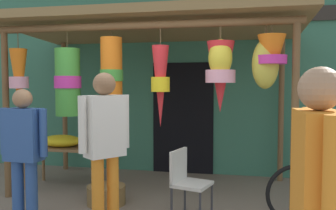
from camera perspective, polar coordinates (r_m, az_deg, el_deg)
shop_facade at (r=6.72m, az=1.88°, el=8.67°), size 10.03×0.29×4.49m
market_stall_canopy at (r=5.32m, az=-2.13°, el=9.56°), size 4.41×2.21×2.62m
display_table at (r=5.94m, az=-15.42°, el=-6.89°), size 1.28×0.62×0.65m
flower_heap_on_table at (r=5.88m, az=-16.31°, el=-5.41°), size 0.63×0.44×0.18m
folding_chair at (r=4.42m, az=2.88°, el=-11.41°), size 0.50×0.50×0.84m
wicker_basket_by_table at (r=5.12m, az=-9.67°, el=-13.73°), size 0.52×0.52×0.25m
vendor_in_orange at (r=4.36m, az=-21.71°, el=-6.21°), size 0.59×0.25×1.57m
customer_foreground at (r=3.90m, az=-9.88°, el=-5.41°), size 0.42×0.48×1.75m
shopper_by_bananas at (r=2.17m, az=22.42°, el=-13.19°), size 0.24×0.59×1.73m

